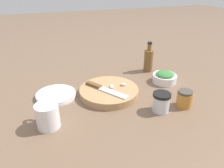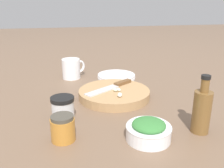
% 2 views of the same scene
% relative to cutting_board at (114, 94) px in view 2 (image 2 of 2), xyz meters
% --- Properties ---
extents(ground_plane, '(5.00, 5.00, 0.00)m').
position_rel_cutting_board_xyz_m(ground_plane, '(-0.06, 0.02, -0.02)').
color(ground_plane, brown).
extents(cutting_board, '(0.27, 0.27, 0.03)m').
position_rel_cutting_board_xyz_m(cutting_board, '(0.00, 0.00, 0.00)').
color(cutting_board, tan).
rests_on(cutting_board, ground_plane).
extents(chef_knife, '(0.15, 0.20, 0.01)m').
position_rel_cutting_board_xyz_m(chef_knife, '(0.03, 0.00, 0.02)').
color(chef_knife, brown).
rests_on(chef_knife, cutting_board).
extents(garlic_cloves, '(0.08, 0.03, 0.01)m').
position_rel_cutting_board_xyz_m(garlic_cloves, '(-0.04, -0.01, 0.02)').
color(garlic_cloves, silver).
rests_on(garlic_cloves, cutting_board).
extents(herb_bowl, '(0.12, 0.12, 0.06)m').
position_rel_cutting_board_xyz_m(herb_bowl, '(-0.31, -0.03, 0.01)').
color(herb_bowl, white).
rests_on(herb_bowl, ground_plane).
extents(spice_jar, '(0.07, 0.07, 0.08)m').
position_rel_cutting_board_xyz_m(spice_jar, '(-0.16, 0.19, 0.02)').
color(spice_jar, silver).
rests_on(spice_jar, ground_plane).
extents(coffee_mug, '(0.09, 0.11, 0.09)m').
position_rel_cutting_board_xyz_m(coffee_mug, '(0.28, 0.15, 0.03)').
color(coffee_mug, white).
rests_on(coffee_mug, ground_plane).
extents(plate_stack, '(0.18, 0.18, 0.02)m').
position_rel_cutting_board_xyz_m(plate_stack, '(0.24, -0.06, -0.01)').
color(plate_stack, white).
rests_on(plate_stack, ground_plane).
extents(honey_jar, '(0.07, 0.07, 0.07)m').
position_rel_cutting_board_xyz_m(honey_jar, '(-0.27, 0.19, 0.02)').
color(honey_jar, '#BC7A2D').
rests_on(honey_jar, ground_plane).
extents(oil_bottle, '(0.05, 0.05, 0.17)m').
position_rel_cutting_board_xyz_m(oil_bottle, '(-0.30, -0.19, 0.05)').
color(oil_bottle, brown).
rests_on(oil_bottle, ground_plane).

